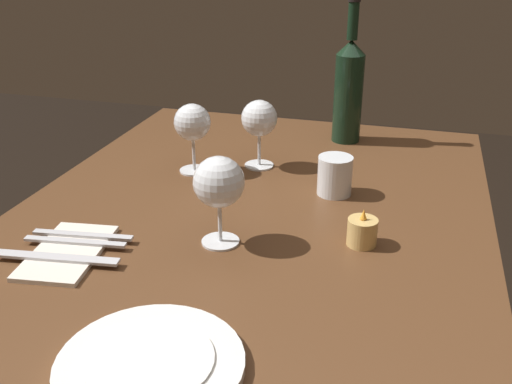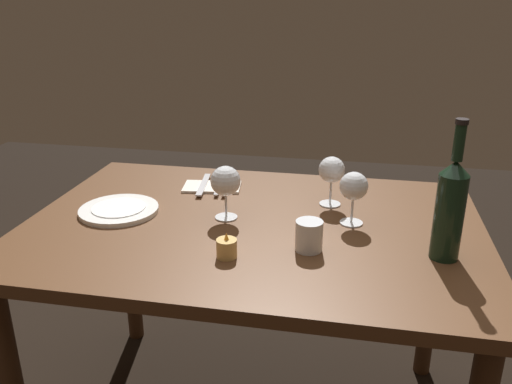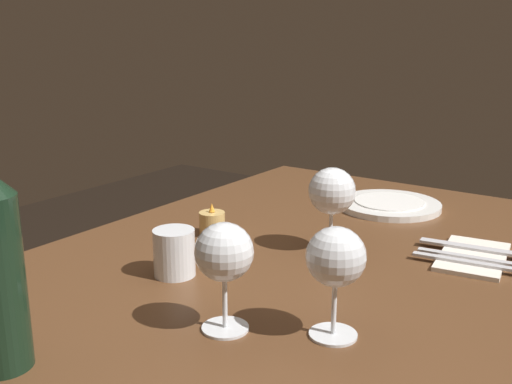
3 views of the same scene
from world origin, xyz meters
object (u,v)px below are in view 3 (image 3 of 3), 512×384
Objects in this scene: dinner_plate at (389,205)px; wine_glass_left at (332,193)px; fork_inner at (469,257)px; table_knife at (478,249)px; water_tumbler at (174,255)px; fork_outer at (465,262)px; wine_glass_centre at (224,254)px; folded_napkin at (473,257)px; wine_glass_right at (336,259)px; votive_candle at (212,224)px.

wine_glass_left is at bearing -176.36° from dinner_plate.
dinner_plate is 0.35m from fork_inner.
wine_glass_left reaches higher than table_knife.
water_tumbler is 0.34× the size of dinner_plate.
water_tumbler is 0.56m from table_knife.
wine_glass_left is 0.31m from water_tumbler.
fork_outer is 0.86× the size of table_knife.
wine_glass_centre is 0.76× the size of folded_napkin.
dinner_plate is at bearing 53.39° from table_knife.
wine_glass_left is 1.03× the size of wine_glass_centre.
fork_outer is at bearing 180.00° from fork_inner.
wine_glass_left is at bearing 114.77° from folded_napkin.
dinner_plate is (0.33, 0.02, -0.10)m from wine_glass_left.
wine_glass_right is at bearing -150.98° from wine_glass_left.
dinner_plate is (0.62, 0.18, -0.10)m from wine_glass_right.
folded_napkin is at bearing -180.00° from table_knife.
votive_candle reaches higher than fork_inner.
votive_candle is at bearing 59.83° from wine_glass_right.
wine_glass_centre is 0.41m from votive_candle.
wine_glass_left reaches higher than fork_inner.
fork_outer is at bearing -11.60° from wine_glass_right.
wine_glass_right reaches higher than fork_outer.
water_tumbler is 0.38× the size of table_knife.
wine_glass_centre is 0.70m from dinner_plate.
wine_glass_left is 0.29m from table_knife.
wine_glass_centre is at bearing 117.75° from wine_glass_right.
fork_outer and table_knife have the same top height.
wine_glass_right reaches higher than dinner_plate.
dinner_plate is 1.16× the size of folded_napkin.
wine_glass_right reaches higher than water_tumbler.
water_tumbler is at bearing 128.87° from fork_outer.
folded_napkin is at bearing -10.18° from wine_glass_right.
wine_glass_centre is 0.65× the size of dinner_plate.
dinner_plate is 1.12× the size of table_knife.
water_tumbler is at bearing 135.30° from table_knife.
wine_glass_centre reaches higher than table_knife.
fork_inner is (0.37, -0.07, -0.10)m from wine_glass_right.
wine_glass_centre is at bearing 155.42° from fork_inner.
wine_glass_centre reaches higher than water_tumbler.
fork_outer is (0.32, -0.39, -0.03)m from water_tumbler.
wine_glass_centre reaches higher than folded_napkin.
wine_glass_right is (-0.29, -0.16, -0.00)m from wine_glass_left.
table_knife is at bearing -126.61° from dinner_plate.
wine_glass_right is at bearing 169.82° from folded_napkin.
wine_glass_centre reaches higher than fork_inner.
dinner_plate is 1.31× the size of fork_outer.
wine_glass_centre is 0.73× the size of table_knife.
wine_glass_left reaches higher than wine_glass_right.
wine_glass_left reaches higher than folded_napkin.
votive_candle is at bearing 112.90° from table_knife.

